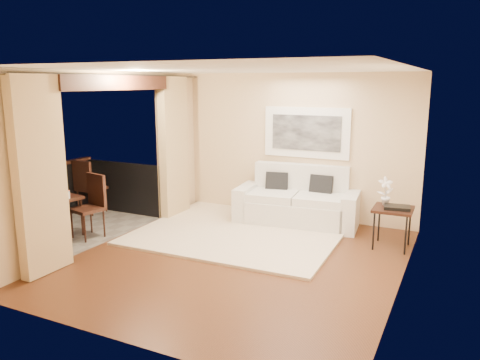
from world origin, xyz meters
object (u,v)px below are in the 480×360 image
Objects in this scene: side_table at (393,212)px; ice_bucket at (56,189)px; balcony_chair_near at (92,200)px; sofa at (298,203)px; balcony_chair_far at (87,183)px; orchid at (386,191)px; bistro_table at (59,202)px.

ice_bucket reaches higher than side_table.
side_table is 4.84m from balcony_chair_near.
side_table is at bearing -25.48° from sofa.
balcony_chair_far is at bearing -168.62° from sofa.
balcony_chair_near is (1.06, -0.97, -0.01)m from balcony_chair_far.
balcony_chair_near reaches higher than ice_bucket.
orchid reaches higher than sofa.
balcony_chair_near is 0.64m from ice_bucket.
ice_bucket is at bearing 115.01° from balcony_chair_far.
side_table is at bearing 31.76° from balcony_chair_near.
balcony_chair_near is at bearing -148.22° from sofa.
orchid is at bearing 33.60° from balcony_chair_near.
balcony_chair_near is at bearing 140.46° from balcony_chair_far.
orchid is 4.74m from balcony_chair_near.
balcony_chair_near is at bearing -158.93° from orchid.
ice_bucket is at bearing -158.98° from orchid.
bistro_table is 0.25m from ice_bucket.
orchid is at bearing 21.02° from ice_bucket.
sofa is 1.75m from orchid.
ice_bucket is (-5.00, -1.92, -0.07)m from orchid.
balcony_chair_far reaches higher than side_table.
sofa is 11.29× the size of ice_bucket.
ice_bucket is at bearing -150.76° from sofa.
balcony_chair_far is 1.02× the size of balcony_chair_near.
bistro_table is at bearing 119.33° from balcony_chair_far.
orchid is at bearing -23.57° from sofa.
sofa is at bearing 50.55° from balcony_chair_near.
side_table is at bearing -170.61° from balcony_chair_far.
bistro_table is at bearing -159.25° from side_table.
side_table is 0.92× the size of bistro_table.
ice_bucket is (-5.14, -1.81, 0.21)m from side_table.
ice_bucket is (-0.15, 0.08, 0.18)m from bistro_table.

